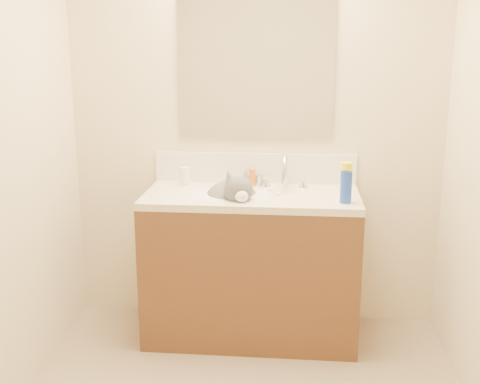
% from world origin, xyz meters
% --- Properties ---
extents(room_shell, '(2.24, 2.54, 2.52)m').
position_xyz_m(room_shell, '(0.00, 0.00, 1.49)').
color(room_shell, beige).
rests_on(room_shell, ground).
extents(vanity_cabinet, '(1.20, 0.55, 0.82)m').
position_xyz_m(vanity_cabinet, '(0.00, 0.97, 0.41)').
color(vanity_cabinet, '#54351D').
rests_on(vanity_cabinet, ground).
extents(counter_slab, '(1.20, 0.55, 0.04)m').
position_xyz_m(counter_slab, '(0.00, 0.97, 0.84)').
color(counter_slab, beige).
rests_on(counter_slab, vanity_cabinet).
extents(basin, '(0.45, 0.36, 0.14)m').
position_xyz_m(basin, '(-0.12, 0.94, 0.79)').
color(basin, white).
rests_on(basin, vanity_cabinet).
extents(faucet, '(0.28, 0.20, 0.21)m').
position_xyz_m(faucet, '(0.18, 1.11, 0.95)').
color(faucet, silver).
rests_on(faucet, counter_slab).
extents(cat, '(0.42, 0.45, 0.33)m').
position_xyz_m(cat, '(-0.10, 0.96, 0.83)').
color(cat, '#4F4D4F').
rests_on(cat, basin).
extents(backsplash, '(1.20, 0.02, 0.18)m').
position_xyz_m(backsplash, '(0.00, 1.24, 0.95)').
color(backsplash, silver).
rests_on(backsplash, counter_slab).
extents(mirror, '(0.90, 0.02, 0.80)m').
position_xyz_m(mirror, '(0.00, 1.24, 1.54)').
color(mirror, white).
rests_on(mirror, room_shell).
extents(pill_bottle, '(0.06, 0.06, 0.11)m').
position_xyz_m(pill_bottle, '(-0.41, 1.14, 0.91)').
color(pill_bottle, white).
rests_on(pill_bottle, counter_slab).
extents(pill_label, '(0.06, 0.06, 0.04)m').
position_xyz_m(pill_label, '(-0.41, 1.14, 0.90)').
color(pill_label, orange).
rests_on(pill_label, pill_bottle).
extents(silver_jar, '(0.06, 0.06, 0.07)m').
position_xyz_m(silver_jar, '(0.02, 1.17, 0.89)').
color(silver_jar, '#B7B7BC').
rests_on(silver_jar, counter_slab).
extents(amber_bottle, '(0.04, 0.04, 0.10)m').
position_xyz_m(amber_bottle, '(-0.01, 1.16, 0.91)').
color(amber_bottle, orange).
rests_on(amber_bottle, counter_slab).
extents(toothbrush, '(0.08, 0.15, 0.01)m').
position_xyz_m(toothbrush, '(0.12, 1.01, 0.87)').
color(toothbrush, white).
rests_on(toothbrush, counter_slab).
extents(toothbrush_head, '(0.03, 0.03, 0.01)m').
position_xyz_m(toothbrush_head, '(0.12, 1.01, 0.87)').
color(toothbrush_head, '#67ADDC').
rests_on(toothbrush_head, counter_slab).
extents(spray_can, '(0.07, 0.07, 0.17)m').
position_xyz_m(spray_can, '(0.51, 0.83, 0.94)').
color(spray_can, '#1A3FBC').
rests_on(spray_can, counter_slab).
extents(spray_cap, '(0.07, 0.07, 0.04)m').
position_xyz_m(spray_cap, '(0.51, 0.83, 1.06)').
color(spray_cap, yellow).
rests_on(spray_cap, spray_can).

